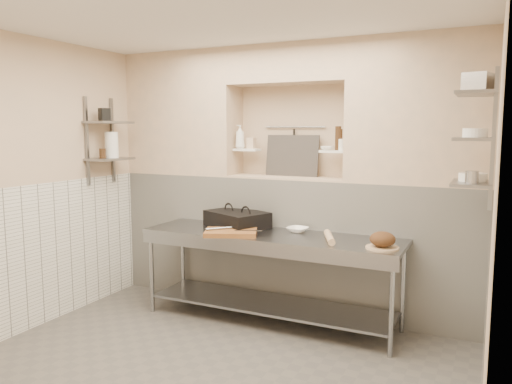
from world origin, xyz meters
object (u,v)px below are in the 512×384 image
Objects in this scene: bread_loaf at (383,239)px; bottle_soap at (240,137)px; panini_press at (237,219)px; jug_left at (112,145)px; bowl_alcove at (327,148)px; rolling_pin at (329,237)px; cutting_board at (231,232)px; mixing_bowl at (298,230)px; prep_table at (270,260)px.

bread_loaf is 2.03m from bottle_soap.
panini_press is at bearing -67.83° from bottle_soap.
bowl_alcove is at bearing 15.98° from jug_left.
rolling_pin is 3.33× the size of bowl_alcove.
panini_press is 0.94m from bottle_soap.
bowl_alcove reaches higher than panini_press.
bread_loaf is at bearing 13.33° from panini_press.
cutting_board is at bearing -3.09° from jug_left.
bottle_soap is (-0.26, 0.71, 0.92)m from cutting_board.
bottle_soap reaches higher than mixing_bowl.
bread_loaf is (1.58, -0.30, -0.00)m from panini_press.
cutting_board is 1.46m from bread_loaf.
bread_loaf is 0.85× the size of bottle_soap.
bread_loaf is at bearing -20.56° from mixing_bowl.
rolling_pin is at bearing -31.18° from mixing_bowl.
rolling_pin is (0.61, -0.03, 0.29)m from prep_table.
jug_left reaches higher than rolling_pin.
panini_press is at bearing -176.80° from mixing_bowl.
cutting_board is 1.16× the size of rolling_pin.
rolling_pin is (0.95, 0.15, 0.01)m from cutting_board.
cutting_board is 2.45× the size of mixing_bowl.
jug_left is (-1.28, -0.62, -0.09)m from bottle_soap.
bottle_soap is at bearing 25.99° from jug_left.
bottle_soap is (-1.72, 0.65, 0.86)m from bread_loaf.
prep_table is at bearing 173.55° from bread_loaf.
cutting_board is 1.92× the size of bottle_soap.
rolling_pin is 1.65× the size of bottle_soap.
prep_table is 1.18m from bread_loaf.
mixing_bowl is at bearing 36.26° from cutting_board.
bread_loaf is 1.70× the size of bowl_alcove.
bowl_alcove is at bearing 137.16° from bread_loaf.
bowl_alcove is at bearing 47.73° from panini_press.
jug_left is at bearing -176.89° from prep_table.
panini_press is 1.19m from bowl_alcove.
bottle_soap is (-1.21, 0.55, 0.91)m from rolling_pin.
bread_loaf is at bearing 2.30° from cutting_board.
jug_left is at bearing -171.34° from mixing_bowl.
prep_table is at bearing -125.61° from bowl_alcove.
mixing_bowl is (0.67, 0.04, -0.06)m from panini_press.
panini_press is at bearing 158.78° from prep_table.
bread_loaf is at bearing -42.84° from bowl_alcove.
bread_loaf is at bearing -6.45° from prep_table.
jug_left is (-1.88, -0.10, 1.11)m from prep_table.
mixing_bowl is 0.72× the size of jug_left.
panini_press is 3.37× the size of bread_loaf.
prep_table is 2.18m from jug_left.
bowl_alcove is at bearing 45.10° from cutting_board.
jug_left reaches higher than bread_loaf.
jug_left reaches higher than panini_press.
jug_left is at bearing 179.53° from bread_loaf.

